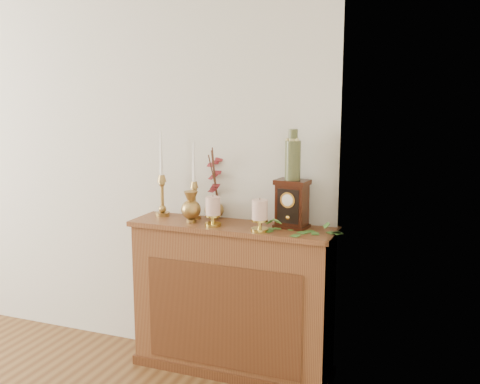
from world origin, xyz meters
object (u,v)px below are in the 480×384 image
at_px(candlestick_left, 162,189).
at_px(candlestick_center, 194,194).
at_px(ceramic_vase, 293,157).
at_px(mantel_clock, 292,204).
at_px(bud_vase, 191,207).
at_px(ginger_jar, 215,186).

distance_m(candlestick_left, candlestick_center, 0.22).
distance_m(candlestick_left, ceramic_vase, 0.88).
height_order(mantel_clock, ceramic_vase, ceramic_vase).
bearing_deg(bud_vase, ceramic_vase, 9.44).
relative_size(bud_vase, ginger_jar, 0.42).
xyz_separation_m(bud_vase, mantel_clock, (0.60, 0.10, 0.04)).
bearing_deg(candlestick_left, candlestick_center, 1.31).
bearing_deg(bud_vase, candlestick_left, 158.20).
height_order(candlestick_left, ginger_jar, candlestick_left).
distance_m(candlestick_left, bud_vase, 0.28).
xyz_separation_m(candlestick_left, ceramic_vase, (0.85, -0.00, 0.23)).
bearing_deg(candlestick_center, candlestick_left, -178.69).
height_order(candlestick_center, bud_vase, candlestick_center).
distance_m(bud_vase, ginger_jar, 0.22).
height_order(bud_vase, ginger_jar, ginger_jar).
distance_m(candlestick_center, mantel_clock, 0.62).
bearing_deg(candlestick_left, bud_vase, -21.80).
relative_size(mantel_clock, ceramic_vase, 0.97).
height_order(candlestick_center, mantel_clock, candlestick_center).
xyz_separation_m(candlestick_center, ginger_jar, (0.11, 0.06, 0.05)).
distance_m(candlestick_center, bud_vase, 0.13).
bearing_deg(candlestick_center, mantel_clock, -0.79).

